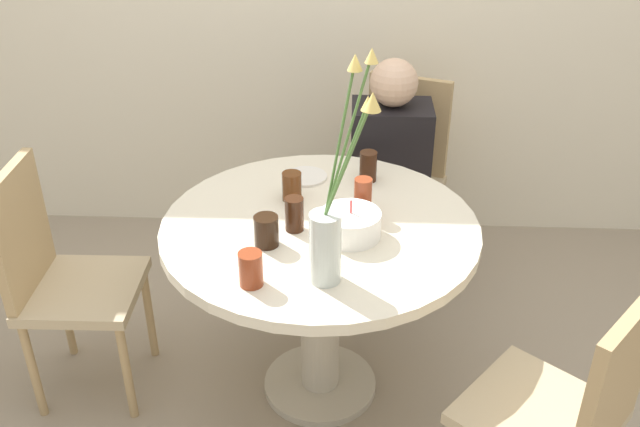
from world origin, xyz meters
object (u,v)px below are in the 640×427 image
(drink_glass_1, at_px, (292,186))
(drink_glass_2, at_px, (368,166))
(birthday_cake, at_px, (351,224))
(flower_vase, at_px, (330,227))
(drink_glass_4, at_px, (266,231))
(person_boy, at_px, (388,185))
(drink_glass_3, at_px, (294,214))
(chair_far_back, at_px, (399,167))
(side_plate, at_px, (306,177))
(drink_glass_5, at_px, (363,197))
(drink_glass_0, at_px, (251,269))
(chair_left_flank, at_px, (568,409))
(chair_right_flank, at_px, (58,272))

(drink_glass_1, height_order, drink_glass_2, drink_glass_2)
(birthday_cake, xyz_separation_m, flower_vase, (-0.06, -0.25, 0.14))
(drink_glass_4, height_order, person_boy, person_boy)
(flower_vase, relative_size, drink_glass_3, 5.88)
(flower_vase, bearing_deg, drink_glass_3, 114.23)
(person_boy, bearing_deg, drink_glass_3, -114.55)
(chair_far_back, xyz_separation_m, drink_glass_3, (-0.41, -0.92, 0.28))
(side_plate, distance_m, drink_glass_5, 0.35)
(drink_glass_0, relative_size, drink_glass_2, 0.95)
(side_plate, distance_m, drink_glass_0, 0.71)
(chair_left_flank, distance_m, drink_glass_0, 0.98)
(drink_glass_1, distance_m, drink_glass_4, 0.31)
(person_boy, bearing_deg, birthday_cake, -101.65)
(side_plate, xyz_separation_m, drink_glass_3, (-0.01, -0.38, 0.05))
(chair_left_flank, height_order, drink_glass_0, chair_left_flank)
(drink_glass_0, distance_m, drink_glass_5, 0.54)
(chair_left_flank, bearing_deg, chair_far_back, -125.11)
(side_plate, relative_size, drink_glass_2, 1.41)
(birthday_cake, relative_size, drink_glass_1, 1.88)
(drink_glass_0, xyz_separation_m, drink_glass_4, (0.02, 0.22, -0.00))
(side_plate, height_order, drink_glass_3, drink_glass_3)
(chair_left_flank, xyz_separation_m, drink_glass_3, (-0.80, 0.56, 0.28))
(birthday_cake, bearing_deg, side_plate, 113.00)
(chair_right_flank, bearing_deg, drink_glass_1, -78.72)
(chair_left_flank, height_order, drink_glass_1, chair_left_flank)
(birthday_cake, distance_m, person_boy, 0.87)
(drink_glass_4, bearing_deg, drink_glass_5, 33.93)
(side_plate, height_order, drink_glass_1, drink_glass_1)
(drink_glass_4, bearing_deg, side_plate, 78.62)
(side_plate, bearing_deg, drink_glass_5, -51.16)
(drink_glass_1, height_order, person_boy, person_boy)
(flower_vase, height_order, drink_glass_0, flower_vase)
(chair_far_back, bearing_deg, chair_right_flank, -124.35)
(chair_right_flank, bearing_deg, drink_glass_3, -92.62)
(drink_glass_2, xyz_separation_m, drink_glass_4, (-0.33, -0.47, -0.01))
(drink_glass_3, bearing_deg, drink_glass_0, -108.10)
(chair_right_flank, relative_size, side_plate, 5.68)
(birthday_cake, distance_m, drink_glass_5, 0.15)
(chair_left_flank, height_order, side_plate, chair_left_flank)
(side_plate, relative_size, drink_glass_5, 1.19)
(side_plate, relative_size, drink_glass_3, 1.38)
(drink_glass_3, height_order, drink_glass_5, drink_glass_5)
(chair_far_back, xyz_separation_m, chair_right_flank, (-1.26, -0.90, 0.00))
(chair_right_flank, bearing_deg, birthday_cake, -94.14)
(drink_glass_5, bearing_deg, drink_glass_2, 85.24)
(birthday_cake, relative_size, drink_glass_2, 1.73)
(drink_glass_3, xyz_separation_m, drink_glass_5, (0.23, 0.11, 0.01))
(chair_far_back, distance_m, drink_glass_4, 1.16)
(chair_right_flank, relative_size, person_boy, 0.85)
(chair_right_flank, distance_m, drink_glass_4, 0.83)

